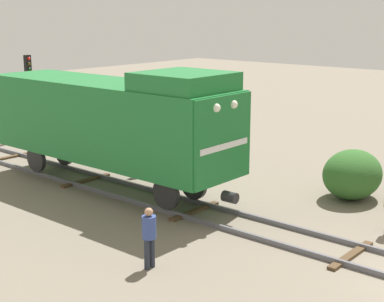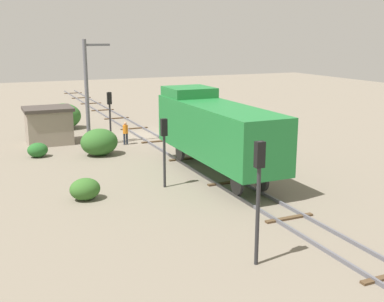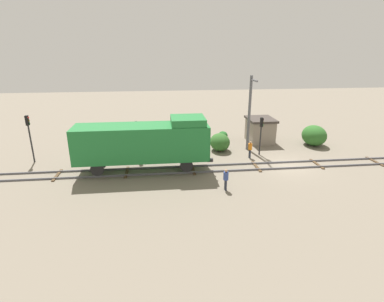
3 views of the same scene
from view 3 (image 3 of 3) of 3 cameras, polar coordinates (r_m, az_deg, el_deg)
ground_plane at (r=28.69m, az=17.64°, el=-2.69°), size 103.69×103.69×0.00m
railway_track at (r=28.66m, az=17.65°, el=-2.56°), size 2.40×69.13×0.16m
locomotive at (r=25.37m, az=-9.06°, el=1.82°), size 2.90×11.60×4.60m
traffic_signal_near at (r=30.13m, az=13.04°, el=4.08°), size 0.32×0.34×3.80m
traffic_signal_mid at (r=28.74m, az=-10.49°, el=3.40°), size 0.32×0.34×3.70m
traffic_signal_far at (r=31.05m, az=-28.62°, el=3.47°), size 0.32×0.34×4.45m
worker_near_track at (r=29.48m, az=11.00°, el=0.52°), size 0.38×0.38×1.70m
worker_by_signal at (r=22.56m, az=6.47°, el=-5.12°), size 0.38×0.38×1.70m
catenary_mast at (r=31.19m, az=10.90°, el=7.40°), size 1.94×0.28×7.65m
relay_hut at (r=34.84m, az=12.84°, el=3.95°), size 3.50×2.90×2.74m
bush_near at (r=31.23m, az=5.33°, el=1.69°), size 2.50×2.05×1.82m
bush_mid at (r=33.44m, az=-10.40°, el=1.98°), size 1.50×1.23×1.09m
bush_far at (r=35.42m, az=22.23°, el=2.76°), size 3.04×2.49×2.21m
bush_back at (r=35.23m, az=5.91°, el=2.96°), size 1.33×1.09×0.97m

